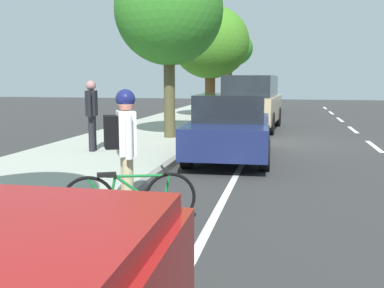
# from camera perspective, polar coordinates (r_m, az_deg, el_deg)

# --- Properties ---
(ground) EXTENTS (56.18, 56.18, 0.00)m
(ground) POSITION_cam_1_polar(r_m,az_deg,el_deg) (13.66, 9.06, 0.31)
(ground) COLOR #303030
(sidewalk) EXTENTS (3.75, 35.11, 0.14)m
(sidewalk) POSITION_cam_1_polar(r_m,az_deg,el_deg) (14.31, -5.89, 1.03)
(sidewalk) COLOR #9FA397
(sidewalk) RESTS_ON ground
(curb_edge) EXTENTS (0.16, 35.11, 0.14)m
(curb_edge) POSITION_cam_1_polar(r_m,az_deg,el_deg) (13.85, 1.83, 0.82)
(curb_edge) COLOR gray
(curb_edge) RESTS_ON ground
(lane_stripe_centre) EXTENTS (0.14, 35.80, 0.01)m
(lane_stripe_centre) POSITION_cam_1_polar(r_m,az_deg,el_deg) (13.53, 22.19, -0.26)
(lane_stripe_centre) COLOR white
(lane_stripe_centre) RESTS_ON ground
(lane_stripe_bike_edge) EXTENTS (0.12, 35.11, 0.01)m
(lane_stripe_bike_edge) POSITION_cam_1_polar(r_m,az_deg,el_deg) (13.68, 7.90, 0.36)
(lane_stripe_bike_edge) COLOR white
(lane_stripe_bike_edge) RESTS_ON ground
(parked_sedan_white_nearest) EXTENTS (1.97, 4.47, 1.52)m
(parked_sedan_white_nearest) POSITION_cam_1_polar(r_m,az_deg,el_deg) (25.75, 8.91, 5.72)
(parked_sedan_white_nearest) COLOR white
(parked_sedan_white_nearest) RESTS_ON ground
(parked_suv_tan_second) EXTENTS (2.18, 4.80, 1.99)m
(parked_suv_tan_second) POSITION_cam_1_polar(r_m,az_deg,el_deg) (16.78, 7.53, 5.34)
(parked_suv_tan_second) COLOR tan
(parked_suv_tan_second) RESTS_ON ground
(parked_sedan_dark_blue_mid) EXTENTS (1.98, 4.47, 1.52)m
(parked_sedan_dark_blue_mid) POSITION_cam_1_polar(r_m,az_deg,el_deg) (10.63, 4.96, 2.20)
(parked_sedan_dark_blue_mid) COLOR navy
(parked_sedan_dark_blue_mid) RESTS_ON ground
(bicycle_at_curb) EXTENTS (1.60, 0.76, 0.74)m
(bicycle_at_curb) POSITION_cam_1_polar(r_m,az_deg,el_deg) (5.82, -7.96, -6.89)
(bicycle_at_curb) COLOR black
(bicycle_at_curb) RESTS_ON ground
(cyclist_with_backpack) EXTENTS (0.52, 0.56, 1.74)m
(cyclist_with_backpack) POSITION_cam_1_polar(r_m,az_deg,el_deg) (6.16, -8.65, 0.62)
(cyclist_with_backpack) COLOR #C6B284
(cyclist_with_backpack) RESTS_ON ground
(street_tree_near_cyclist) EXTENTS (2.71, 2.71, 4.63)m
(street_tree_near_cyclist) POSITION_cam_1_polar(r_m,az_deg,el_deg) (27.38, 4.86, 11.99)
(street_tree_near_cyclist) COLOR #4B4A31
(street_tree_near_cyclist) RESTS_ON sidewalk
(street_tree_mid_block) EXTENTS (3.46, 3.46, 4.94)m
(street_tree_mid_block) POSITION_cam_1_polar(r_m,az_deg,el_deg) (20.37, 2.35, 12.75)
(street_tree_mid_block) COLOR brown
(street_tree_mid_block) RESTS_ON sidewalk
(street_tree_far_end) EXTENTS (3.13, 3.13, 5.25)m
(street_tree_far_end) POSITION_cam_1_polar(r_m,az_deg,el_deg) (13.42, -2.97, 16.56)
(street_tree_far_end) COLOR #49462A
(street_tree_far_end) RESTS_ON sidewalk
(pedestrian_on_phone) EXTENTS (0.31, 0.61, 1.69)m
(pedestrian_on_phone) POSITION_cam_1_polar(r_m,az_deg,el_deg) (11.04, -12.65, 4.09)
(pedestrian_on_phone) COLOR black
(pedestrian_on_phone) RESTS_ON sidewalk
(fire_hydrant) EXTENTS (0.22, 0.22, 0.84)m
(fire_hydrant) POSITION_cam_1_polar(r_m,az_deg,el_deg) (23.48, 4.97, 5.10)
(fire_hydrant) COLOR red
(fire_hydrant) RESTS_ON sidewalk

